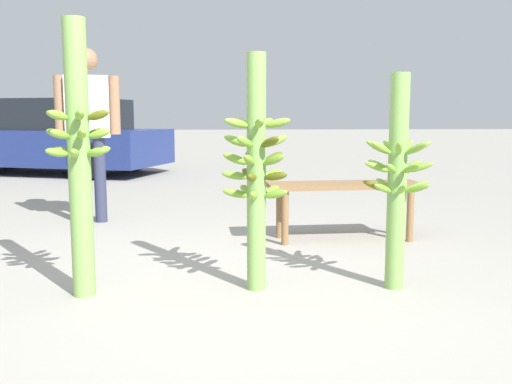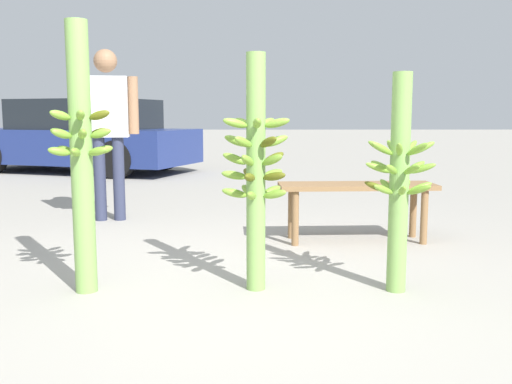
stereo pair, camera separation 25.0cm
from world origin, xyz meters
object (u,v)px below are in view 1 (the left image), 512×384
at_px(vendor_person, 88,119).
at_px(parked_car, 49,138).
at_px(banana_stalk_right, 397,179).
at_px(banana_stalk_center, 256,169).
at_px(banana_stalk_left, 79,156).
at_px(market_bench, 344,192).

xyz_separation_m(vendor_person, parked_car, (-1.78, 5.09, -0.37)).
distance_m(banana_stalk_right, vendor_person, 3.38).
bearing_deg(vendor_person, banana_stalk_center, -63.79).
bearing_deg(parked_car, banana_stalk_left, -143.90).
bearing_deg(banana_stalk_center, parked_car, 113.67).
height_order(banana_stalk_right, vendor_person, vendor_person).
distance_m(banana_stalk_center, parked_car, 8.13).
distance_m(market_bench, parked_car, 7.37).
relative_size(vendor_person, market_bench, 1.29).
bearing_deg(parked_car, market_bench, -126.30).
xyz_separation_m(banana_stalk_center, banana_stalk_right, (0.86, -0.04, -0.07)).
xyz_separation_m(banana_stalk_center, parked_car, (-3.27, 7.45, -0.09)).
height_order(banana_stalk_left, market_bench, banana_stalk_left).
distance_m(banana_stalk_left, market_bench, 2.40).
bearing_deg(banana_stalk_center, banana_stalk_left, -177.85).
distance_m(banana_stalk_left, banana_stalk_center, 1.04).
bearing_deg(parked_car, banana_stalk_right, -131.61).
distance_m(vendor_person, parked_car, 5.40).
bearing_deg(banana_stalk_center, market_bench, 57.36).
distance_m(banana_stalk_right, market_bench, 1.42).
relative_size(banana_stalk_center, parked_car, 0.31).
height_order(vendor_person, market_bench, vendor_person).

